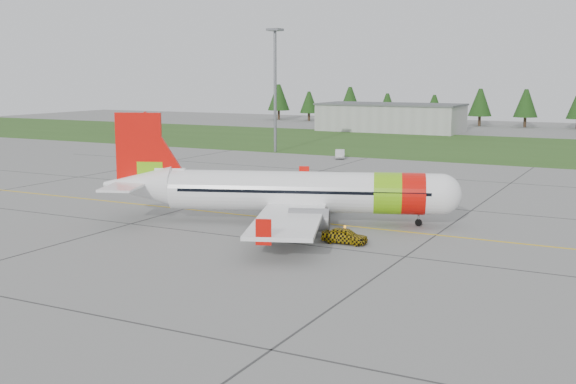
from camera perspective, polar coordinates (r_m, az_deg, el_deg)
The scene contains 9 objects.
ground at distance 56.39m, azimuth -0.48°, elevation -3.98°, with size 320.00×320.00×0.00m, color gray.
aircraft at distance 63.09m, azimuth 0.56°, elevation 0.01°, with size 30.40×28.89×9.60m.
follow_me_car at distance 55.74m, azimuth 4.52°, elevation -2.27°, with size 1.45×1.23×3.60m, color gold.
service_van at distance 112.71m, azimuth 4.13°, elevation 3.72°, with size 1.44×1.36×4.14m, color silver.
grass_strip at distance 133.63m, azimuth 16.24°, elevation 3.35°, with size 320.00×50.00×0.03m, color #30561E.
taxi_guideline at distance 63.40m, azimuth 2.91°, elevation -2.49°, with size 120.00×0.25×0.02m, color gold.
hangar_west at distance 168.30m, azimuth 8.10°, elevation 5.79°, with size 32.00×14.00×6.00m, color #A8A8A3.
floodlight_mast at distance 121.17m, azimuth -1.02°, elevation 7.88°, with size 0.50×0.50×20.00m, color slate.
treeline at distance 188.43m, azimuth 19.70°, elevation 6.32°, with size 160.00×8.00×10.00m, color #1C3F14, non-canonical shape.
Camera 1 is at (25.71, -48.50, 12.91)m, focal length 45.00 mm.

